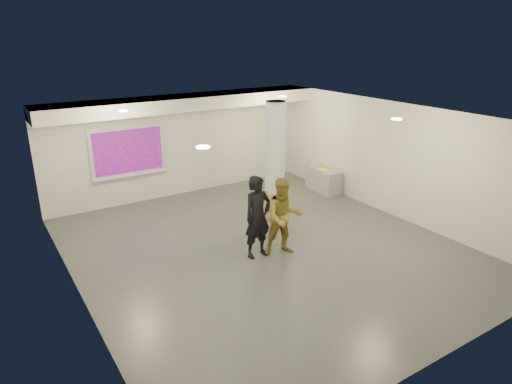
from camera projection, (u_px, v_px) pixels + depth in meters
floor at (265, 249)px, 10.38m from camera, size 8.00×9.00×0.01m
ceiling at (266, 117)px, 9.38m from camera, size 8.00×9.00×0.01m
wall_back at (181, 145)px, 13.45m from camera, size 8.00×0.01×3.00m
wall_front at (447, 274)px, 6.31m from camera, size 8.00×0.01×3.00m
wall_left at (73, 227)px, 7.84m from camera, size 0.01×9.00×3.00m
wall_right at (393, 160)px, 11.92m from camera, size 0.01×9.00×3.00m
soffit_band at (187, 102)px, 12.57m from camera, size 8.00×1.10×0.36m
downlight_nw at (123, 111)px, 10.25m from camera, size 0.22×0.22×0.02m
downlight_ne at (282, 97)px, 12.49m from camera, size 0.22×0.22×0.02m
downlight_sw at (203, 147)px, 7.08m from camera, size 0.22×0.22×0.02m
downlight_se at (397, 119)px, 9.32m from camera, size 0.22×0.22×0.02m
column at (275, 158)px, 12.07m from camera, size 0.52×0.52×3.00m
projection_screen at (128, 152)px, 12.59m from camera, size 2.10×0.13×1.42m
credenza at (323, 180)px, 14.03m from camera, size 0.59×1.24×0.71m
papers_stack at (324, 169)px, 13.87m from camera, size 0.27×0.32×0.02m
postit_pad at (325, 168)px, 13.95m from camera, size 0.31×0.37×0.03m
cardboard_back at (266, 202)px, 12.27m from camera, size 0.59×0.20×0.63m
cardboard_front at (269, 207)px, 12.03m from camera, size 0.55×0.32×0.59m
woman at (258, 217)px, 9.77m from camera, size 0.70×0.49×1.83m
man at (284, 217)px, 9.88m from camera, size 1.02×0.90×1.75m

